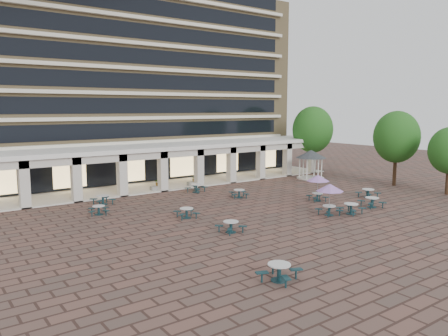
{
  "coord_description": "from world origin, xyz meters",
  "views": [
    {
      "loc": [
        -22.07,
        -25.55,
        8.15
      ],
      "look_at": [
        -1.45,
        3.0,
        3.31
      ],
      "focal_mm": 35.0,
      "sensor_mm": 36.0,
      "label": 1
    }
  ],
  "objects_px": {
    "gazebo": "(311,157)",
    "planter_right": "(194,182)",
    "picnic_table_1": "(231,226)",
    "picnic_table_0": "(279,271)",
    "planter_left": "(158,186)",
    "picnic_table_2": "(372,201)"
  },
  "relations": [
    {
      "from": "picnic_table_1",
      "to": "picnic_table_2",
      "type": "distance_m",
      "value": 13.92
    },
    {
      "from": "picnic_table_1",
      "to": "planter_right",
      "type": "distance_m",
      "value": 17.56
    },
    {
      "from": "gazebo",
      "to": "planter_right",
      "type": "bearing_deg",
      "value": 165.17
    },
    {
      "from": "planter_left",
      "to": "picnic_table_0",
      "type": "bearing_deg",
      "value": -103.89
    },
    {
      "from": "picnic_table_0",
      "to": "picnic_table_2",
      "type": "distance_m",
      "value": 18.26
    },
    {
      "from": "picnic_table_2",
      "to": "gazebo",
      "type": "bearing_deg",
      "value": 79.1
    },
    {
      "from": "picnic_table_1",
      "to": "picnic_table_0",
      "type": "bearing_deg",
      "value": -114.03
    },
    {
      "from": "picnic_table_0",
      "to": "gazebo",
      "type": "height_order",
      "value": "gazebo"
    },
    {
      "from": "gazebo",
      "to": "picnic_table_2",
      "type": "bearing_deg",
      "value": -117.56
    },
    {
      "from": "gazebo",
      "to": "planter_left",
      "type": "height_order",
      "value": "gazebo"
    },
    {
      "from": "picnic_table_2",
      "to": "gazebo",
      "type": "distance_m",
      "value": 15.17
    },
    {
      "from": "gazebo",
      "to": "planter_left",
      "type": "distance_m",
      "value": 18.41
    },
    {
      "from": "picnic_table_1",
      "to": "planter_right",
      "type": "bearing_deg",
      "value": 62.83
    },
    {
      "from": "picnic_table_1",
      "to": "planter_left",
      "type": "xyz_separation_m",
      "value": [
        2.9,
        16.03,
        0.03
      ]
    },
    {
      "from": "planter_right",
      "to": "planter_left",
      "type": "bearing_deg",
      "value": -180.0
    },
    {
      "from": "picnic_table_2",
      "to": "picnic_table_1",
      "type": "bearing_deg",
      "value": -167.16
    },
    {
      "from": "picnic_table_1",
      "to": "planter_left",
      "type": "relative_size",
      "value": 1.18
    },
    {
      "from": "picnic_table_0",
      "to": "gazebo",
      "type": "relative_size",
      "value": 0.64
    },
    {
      "from": "planter_left",
      "to": "picnic_table_2",
      "type": "bearing_deg",
      "value": -57.07
    },
    {
      "from": "picnic_table_2",
      "to": "planter_left",
      "type": "bearing_deg",
      "value": 139.58
    },
    {
      "from": "picnic_table_2",
      "to": "planter_right",
      "type": "xyz_separation_m",
      "value": [
        -6.73,
        16.96,
        -0.06
      ]
    },
    {
      "from": "picnic_table_2",
      "to": "planter_right",
      "type": "distance_m",
      "value": 18.25
    }
  ]
}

